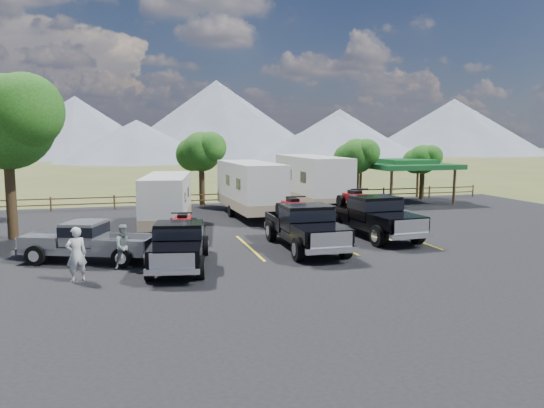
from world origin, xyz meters
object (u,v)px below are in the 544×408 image
object	(u,v)px
rig_right	(372,214)
pavilion	(406,165)
rig_center	(304,225)
person_a	(76,254)
rig_left	(180,242)
trailer_left	(167,201)
trailer_right	(312,182)
tree_big_nw	(5,122)
trailer_center	(250,188)
pickup_silver	(88,241)
person_b	(125,247)

from	to	relation	value
rig_right	pavilion	bearing A→B (deg)	50.52
rig_center	person_a	world-z (taller)	rig_center
rig_left	person_a	bearing A→B (deg)	-150.66
rig_center	trailer_left	bearing A→B (deg)	131.14
trailer_left	trailer_right	xyz separation A→B (m)	(9.81, 4.89, 0.37)
trailer_left	pavilion	bearing A→B (deg)	32.18
tree_big_nw	trailer_left	bearing A→B (deg)	4.01
rig_left	trailer_left	size ratio (longest dim) A/B	0.71
rig_right	trailer_center	size ratio (longest dim) A/B	0.72
tree_big_nw	pickup_silver	xyz separation A→B (m)	(3.86, -5.95, -4.73)
rig_right	tree_big_nw	bearing A→B (deg)	162.74
pavilion	pickup_silver	distance (m)	25.84
tree_big_nw	trailer_right	world-z (taller)	tree_big_nw
rig_right	trailer_right	size ratio (longest dim) A/B	0.67
trailer_left	trailer_center	xyz separation A→B (m)	(5.23, 3.20, 0.24)
rig_right	person_a	xyz separation A→B (m)	(-13.31, -4.81, -0.14)
trailer_right	person_b	size ratio (longest dim) A/B	6.15
pickup_silver	person_b	size ratio (longest dim) A/B	3.34
rig_left	trailer_center	bearing A→B (deg)	75.02
rig_left	person_b	world-z (taller)	rig_left
rig_center	person_b	xyz separation A→B (m)	(-7.60, -1.62, -0.21)
trailer_right	trailer_left	bearing A→B (deg)	-153.66
pavilion	trailer_left	world-z (taller)	pavilion
pavilion	rig_right	distance (m)	14.84
trailer_right	person_b	distance (m)	17.60
trailer_right	person_b	xyz separation A→B (m)	(-11.96, -12.87, -1.04)
tree_big_nw	pickup_silver	world-z (taller)	tree_big_nw
rig_left	trailer_left	bearing A→B (deg)	99.42
rig_center	rig_left	bearing A→B (deg)	-161.91
rig_left	trailer_right	size ratio (longest dim) A/B	0.58
rig_left	pickup_silver	distance (m)	3.78
trailer_center	rig_center	bearing A→B (deg)	-90.97
rig_right	trailer_left	size ratio (longest dim) A/B	0.82
rig_center	trailer_right	xyz separation A→B (m)	(4.36, 11.25, 0.83)
rig_left	rig_center	world-z (taller)	rig_center
rig_right	trailer_center	world-z (taller)	trailer_center
tree_big_nw	trailer_center	world-z (taller)	tree_big_nw
trailer_center	person_b	size ratio (longest dim) A/B	5.73
rig_right	person_b	distance (m)	12.23
tree_big_nw	person_b	xyz separation A→B (m)	(5.24, -7.47, -4.72)
pavilion	trailer_left	distance (m)	19.66
trailer_center	person_a	bearing A→B (deg)	-127.75
pavilion	person_a	world-z (taller)	pavilion
tree_big_nw	pickup_silver	size ratio (longest dim) A/B	1.41
tree_big_nw	pavilion	distance (m)	26.91
trailer_center	pickup_silver	world-z (taller)	trailer_center
rig_left	pickup_silver	size ratio (longest dim) A/B	1.07
tree_big_nw	rig_center	bearing A→B (deg)	-24.48
person_a	trailer_center	bearing A→B (deg)	-144.56
rig_center	person_a	xyz separation A→B (m)	(-9.17, -2.99, -0.11)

